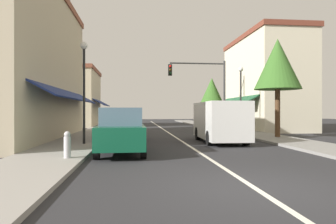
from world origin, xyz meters
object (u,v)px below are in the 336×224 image
Objects in this scene: tree_right_near at (278,65)px; fire_hydrant at (67,145)px; van_in_lane at (219,121)px; tree_right_far at (212,91)px; parked_car_nearest_left at (121,131)px; street_lamp_right_mid at (241,89)px; parked_car_second_left at (124,125)px; street_lamp_left_near at (84,76)px; traffic_signal_mast_arm at (205,83)px.

tree_right_near is 13.37m from fire_hydrant.
van_in_lane is 18.03m from tree_right_far.
street_lamp_right_mid is at bearing 48.57° from parked_car_nearest_left.
street_lamp_right_mid is 0.81× the size of tree_right_near.
parked_car_nearest_left is 0.79× the size of van_in_lane.
parked_car_second_left is 0.69× the size of tree_right_near.
van_in_lane is 6.73m from street_lamp_right_mid.
tree_right_far is (0.86, 11.80, 0.66)m from street_lamp_right_mid.
van_in_lane reaches higher than parked_car_second_left.
parked_car_nearest_left is 5.25m from parked_car_second_left.
street_lamp_left_near is (-1.86, 2.80, 2.42)m from parked_car_nearest_left.
tree_right_far is 25.49m from fire_hydrant.
street_lamp_right_mid is 0.91× the size of tree_right_far.
traffic_signal_mast_arm reaches higher than van_in_lane.
fire_hydrant is at bearing -131.26° from street_lamp_right_mid.
street_lamp_right_mid is 15.05m from fire_hydrant.
street_lamp_left_near is at bearing 122.75° from parked_car_nearest_left.
street_lamp_left_near reaches higher than fire_hydrant.
parked_car_nearest_left is 4.74× the size of fire_hydrant.
tree_right_near is at bearing 33.95° from fire_hydrant.
tree_right_near reaches higher than parked_car_nearest_left.
traffic_signal_mast_arm is 1.18× the size of street_lamp_left_near.
van_in_lane is 0.88× the size of tree_right_near.
parked_car_second_left is 0.79× the size of van_in_lane.
street_lamp_right_mid is (8.20, 4.22, 2.39)m from parked_car_second_left.
tree_right_far is (10.83, 18.46, 0.63)m from street_lamp_left_near.
tree_right_far reaches higher than street_lamp_right_mid.
tree_right_near is 15.79m from tree_right_far.
parked_car_second_left is 0.85× the size of street_lamp_right_mid.
parked_car_second_left is at bearing -119.50° from tree_right_far.
street_lamp_left_near is at bearing -146.21° from street_lamp_right_mid.
street_lamp_left_near is 5.65× the size of fire_hydrant.
street_lamp_right_mid is 11.85m from tree_right_far.
fire_hydrant is (-6.63, -5.56, -0.60)m from van_in_lane.
fire_hydrant is at bearing -101.89° from parked_car_second_left.
parked_car_nearest_left is at bearing 44.91° from fire_hydrant.
van_in_lane is 7.25m from street_lamp_left_near.
tree_right_near is (3.98, 1.58, 3.27)m from van_in_lane.
tree_right_far is (3.99, 17.36, 2.78)m from van_in_lane.
tree_right_near reaches higher than street_lamp_right_mid.
van_in_lane is at bearing -98.34° from traffic_signal_mast_arm.
parked_car_second_left is at bearing 90.18° from parked_car_nearest_left.
tree_right_near is (9.05, 0.23, 3.54)m from parked_car_second_left.
street_lamp_left_near reaches higher than van_in_lane.
van_in_lane is 1.08× the size of street_lamp_right_mid.
tree_right_near is at bearing 30.61° from parked_car_nearest_left.
van_in_lane reaches higher than fire_hydrant.
tree_right_far is (2.70, 8.55, -0.02)m from traffic_signal_mast_arm.
traffic_signal_mast_arm is at bearing 83.24° from van_in_lane.
tree_right_near is (8.95, 5.48, 3.54)m from parked_car_nearest_left.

